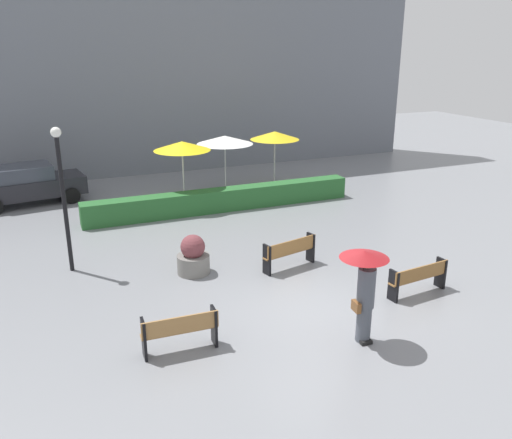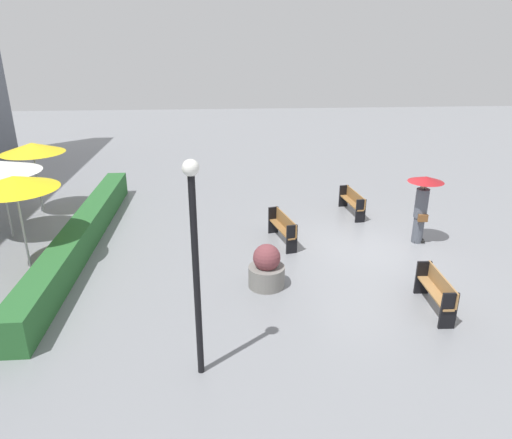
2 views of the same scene
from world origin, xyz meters
TOP-DOWN VIEW (x-y plane):
  - ground_plane at (0.00, 0.00)m, footprint 60.00×60.00m
  - bench_near_left at (-3.38, -0.57)m, footprint 1.62×0.41m
  - bench_mid_center at (0.65, 2.41)m, footprint 1.74×0.69m
  - bench_near_right at (2.93, -0.37)m, footprint 1.78×0.50m
  - pedestrian_with_umbrella at (0.33, -1.68)m, footprint 1.03×1.03m
  - planter_pot at (-1.99, 3.17)m, footprint 0.91×0.91m
  - lamp_post at (-5.13, 4.71)m, footprint 0.28×0.28m
  - patio_umbrella_yellow at (-0.47, 9.52)m, footprint 2.19×2.19m
  - patio_umbrella_white at (1.75, 10.86)m, footprint 2.39×2.39m
  - patio_umbrella_yellow_far at (4.00, 10.69)m, footprint 2.14×2.14m
  - hedge_strip at (0.75, 8.40)m, footprint 10.54×0.70m
  - building_facade at (0.00, 16.00)m, footprint 28.00×1.20m
  - parked_car at (-6.14, 12.30)m, footprint 4.41×2.47m

SIDE VIEW (x-z plane):
  - ground_plane at x=0.00m, z-range 0.00..0.00m
  - hedge_strip at x=0.75m, z-range 0.00..0.84m
  - planter_pot at x=-1.99m, z-range -0.08..1.05m
  - bench_near_right at x=2.93m, z-range 0.08..0.90m
  - bench_near_left at x=-3.38m, z-range 0.08..0.95m
  - bench_mid_center at x=0.65m, z-range 0.09..0.97m
  - parked_car at x=-6.14m, z-range 0.03..1.60m
  - pedestrian_with_umbrella at x=0.33m, z-range 0.34..2.45m
  - patio_umbrella_white at x=1.75m, z-range 1.04..3.49m
  - patio_umbrella_yellow_far at x=4.00m, z-range 1.08..3.59m
  - patio_umbrella_yellow at x=-0.47m, z-range 1.11..3.70m
  - lamp_post at x=-5.13m, z-range 0.45..4.52m
  - building_facade at x=0.00m, z-range 0.00..11.85m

